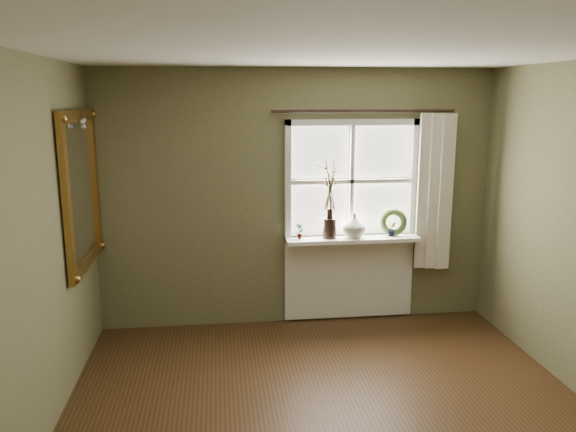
# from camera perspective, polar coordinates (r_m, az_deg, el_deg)

# --- Properties ---
(ceiling) EXTENTS (4.50, 4.50, 0.00)m
(ceiling) POSITION_cam_1_polar(r_m,az_deg,el_deg) (3.39, 6.64, 16.71)
(ceiling) COLOR silver
(ceiling) RESTS_ON ground
(wall_back) EXTENTS (4.00, 0.10, 2.60)m
(wall_back) POSITION_cam_1_polar(r_m,az_deg,el_deg) (5.73, 0.88, 1.79)
(wall_back) COLOR #666443
(wall_back) RESTS_ON ground
(wall_left) EXTENTS (0.10, 4.50, 2.60)m
(wall_left) POSITION_cam_1_polar(r_m,az_deg,el_deg) (3.66, -27.08, -5.49)
(wall_left) COLOR #666443
(wall_left) RESTS_ON ground
(window_frame) EXTENTS (1.36, 0.06, 1.24)m
(window_frame) POSITION_cam_1_polar(r_m,az_deg,el_deg) (5.73, 6.45, 3.54)
(window_frame) COLOR white
(window_frame) RESTS_ON wall_back
(window_sill) EXTENTS (1.36, 0.26, 0.04)m
(window_sill) POSITION_cam_1_polar(r_m,az_deg,el_deg) (5.75, 6.57, -2.35)
(window_sill) COLOR white
(window_sill) RESTS_ON wall_back
(window_apron) EXTENTS (1.36, 0.04, 0.88)m
(window_apron) POSITION_cam_1_polar(r_m,az_deg,el_deg) (5.97, 6.22, -6.18)
(window_apron) COLOR white
(window_apron) RESTS_ON ground
(dark_jug) EXTENTS (0.15, 0.15, 0.20)m
(dark_jug) POSITION_cam_1_polar(r_m,az_deg,el_deg) (5.66, 4.23, -1.24)
(dark_jug) COLOR black
(dark_jug) RESTS_ON window_sill
(cream_vase) EXTENTS (0.25, 0.25, 0.25)m
(cream_vase) POSITION_cam_1_polar(r_m,az_deg,el_deg) (5.71, 6.73, -0.94)
(cream_vase) COLOR beige
(cream_vase) RESTS_ON window_sill
(wreath) EXTENTS (0.30, 0.22, 0.28)m
(wreath) POSITION_cam_1_polar(r_m,az_deg,el_deg) (5.87, 10.64, -0.91)
(wreath) COLOR #374C22
(wreath) RESTS_ON window_sill
(potted_plant_left) EXTENTS (0.10, 0.09, 0.16)m
(potted_plant_left) POSITION_cam_1_polar(r_m,az_deg,el_deg) (5.62, 1.15, -1.53)
(potted_plant_left) COLOR #374C22
(potted_plant_left) RESTS_ON window_sill
(potted_plant_right) EXTENTS (0.10, 0.08, 0.15)m
(potted_plant_right) POSITION_cam_1_polar(r_m,az_deg,el_deg) (5.83, 10.52, -1.29)
(potted_plant_right) COLOR #374C22
(potted_plant_right) RESTS_ON window_sill
(curtain) EXTENTS (0.36, 0.12, 1.59)m
(curtain) POSITION_cam_1_polar(r_m,az_deg,el_deg) (5.91, 14.59, 2.36)
(curtain) COLOR beige
(curtain) RESTS_ON wall_back
(curtain_rod) EXTENTS (1.84, 0.03, 0.03)m
(curtain_rod) POSITION_cam_1_polar(r_m,az_deg,el_deg) (5.64, 7.76, 10.51)
(curtain_rod) COLOR black
(curtain_rod) RESTS_ON wall_back
(gilt_mirror) EXTENTS (0.10, 1.15, 1.37)m
(gilt_mirror) POSITION_cam_1_polar(r_m,az_deg,el_deg) (5.16, -20.23, 2.52)
(gilt_mirror) COLOR white
(gilt_mirror) RESTS_ON wall_left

